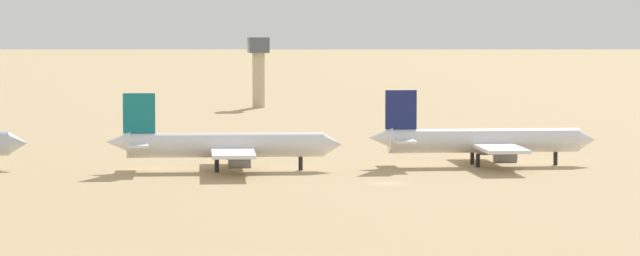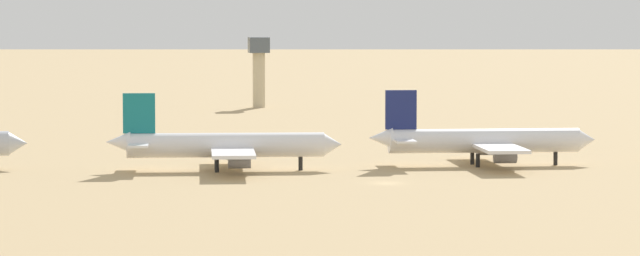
# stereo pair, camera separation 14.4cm
# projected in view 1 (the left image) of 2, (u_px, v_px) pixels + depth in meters

# --- Properties ---
(ground) EXTENTS (4000.00, 4000.00, 0.00)m
(ground) POSITION_uv_depth(u_px,v_px,m) (387.00, 183.00, 250.29)
(ground) COLOR tan
(parked_jet_teal_3) EXTENTS (37.81, 31.88, 12.49)m
(parked_jet_teal_3) POSITION_uv_depth(u_px,v_px,m) (224.00, 145.00, 268.55)
(parked_jet_teal_3) COLOR white
(parked_jet_teal_3) RESTS_ON ground
(parked_jet_navy_4) EXTENTS (38.03, 31.96, 12.57)m
(parked_jet_navy_4) POSITION_uv_depth(u_px,v_px,m) (482.00, 141.00, 277.00)
(parked_jet_navy_4) COLOR white
(parked_jet_navy_4) RESTS_ON ground
(control_tower) EXTENTS (5.20, 5.20, 18.13)m
(control_tower) POSITION_uv_depth(u_px,v_px,m) (259.00, 65.00, 434.21)
(control_tower) COLOR #C6B793
(control_tower) RESTS_ON ground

